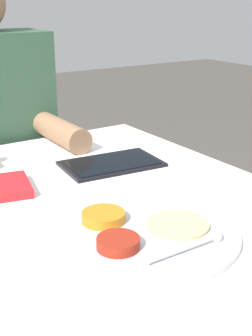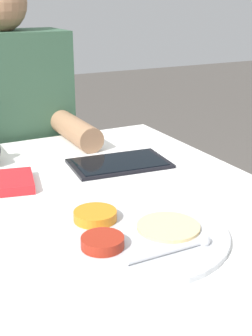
% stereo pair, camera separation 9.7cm
% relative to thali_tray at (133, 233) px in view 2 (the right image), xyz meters
% --- Properties ---
extents(thali_tray, '(0.33, 0.33, 0.03)m').
position_rel_thali_tray_xyz_m(thali_tray, '(0.00, 0.00, 0.00)').
color(thali_tray, '#B7BABF').
rests_on(thali_tray, dining_table).
extents(tablet_device, '(0.25, 0.17, 0.01)m').
position_rel_thali_tray_xyz_m(tablet_device, '(0.15, 0.34, -0.00)').
color(tablet_device, black).
rests_on(tablet_device, dining_table).
extents(person_diner, '(0.39, 0.44, 1.20)m').
position_rel_thali_tray_xyz_m(person_diner, '(-0.02, 0.78, -0.18)').
color(person_diner, black).
rests_on(person_diner, ground_plane).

